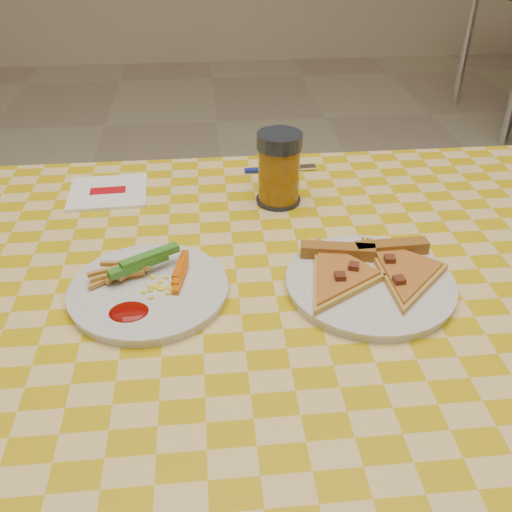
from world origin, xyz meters
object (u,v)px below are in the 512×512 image
Objects in this scene: table at (272,320)px; plate_right at (370,285)px; drink_glass at (279,169)px; plate_left at (149,292)px.

plate_right is at bearing -12.68° from table.
table is 9.97× the size of drink_glass.
drink_glass reaches higher than plate_right.
plate_left is 0.31m from plate_right.
plate_left is at bearing -130.13° from drink_glass.
drink_glass is (0.04, 0.24, 0.14)m from table.
table is 0.28m from drink_glass.
drink_glass reaches higher than table.
drink_glass is (-0.09, 0.27, 0.06)m from plate_right.
table is 0.16m from plate_right.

